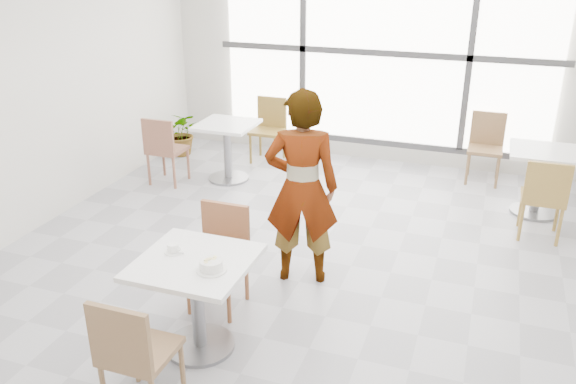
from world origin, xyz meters
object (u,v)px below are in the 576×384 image
(bg_table_left, at_px, (227,143))
(bg_chair_right_far, at_px, (486,142))
(person, at_px, (302,188))
(bg_chair_left_far, at_px, (269,125))
(chair_near, at_px, (132,350))
(coffee_cup, at_px, (173,249))
(bg_table_right, at_px, (540,173))
(bg_chair_left_near, at_px, (164,146))
(bg_chair_right_near, at_px, (544,194))
(oatmeal_bowl, at_px, (211,265))
(chair_far, at_px, (221,249))
(plant_left, at_px, (182,133))
(main_table, at_px, (196,287))

(bg_table_left, height_order, bg_chair_right_far, bg_chair_right_far)
(person, height_order, bg_chair_left_far, person)
(chair_near, relative_size, coffee_cup, 5.47)
(bg_table_right, relative_size, bg_chair_left_near, 0.86)
(chair_near, bearing_deg, bg_chair_right_near, -125.68)
(oatmeal_bowl, bearing_deg, bg_chair_right_near, 51.36)
(chair_far, relative_size, plant_left, 1.35)
(oatmeal_bowl, relative_size, coffee_cup, 1.32)
(chair_near, relative_size, bg_chair_right_far, 1.00)
(person, xyz_separation_m, bg_chair_right_far, (1.44, 3.09, -0.38))
(person, xyz_separation_m, bg_chair_right_near, (2.06, 1.53, -0.38))
(coffee_cup, distance_m, bg_chair_right_near, 3.80)
(main_table, height_order, bg_chair_left_far, bg_chair_left_far)
(chair_far, bearing_deg, chair_near, -87.92)
(main_table, relative_size, bg_chair_left_far, 0.92)
(bg_table_right, relative_size, bg_chair_right_near, 0.86)
(bg_chair_right_near, bearing_deg, oatmeal_bowl, 51.36)
(bg_table_right, xyz_separation_m, plant_left, (-4.73, 0.46, -0.16))
(bg_table_right, height_order, bg_chair_right_near, bg_chair_right_near)
(oatmeal_bowl, bearing_deg, bg_chair_left_far, 106.10)
(person, relative_size, bg_chair_left_near, 2.01)
(main_table, bearing_deg, bg_chair_right_near, 48.23)
(chair_far, relative_size, bg_table_right, 1.16)
(chair_far, height_order, person, person)
(bg_chair_right_far, bearing_deg, bg_table_left, -160.57)
(chair_far, distance_m, bg_table_right, 3.79)
(plant_left, bearing_deg, main_table, -59.52)
(bg_table_left, distance_m, bg_chair_right_far, 3.28)
(bg_table_right, xyz_separation_m, bg_chair_left_near, (-4.37, -0.63, 0.01))
(oatmeal_bowl, distance_m, bg_chair_right_near, 3.65)
(oatmeal_bowl, height_order, bg_table_right, oatmeal_bowl)
(bg_chair_right_far, bearing_deg, coffee_cup, -115.44)
(oatmeal_bowl, height_order, plant_left, oatmeal_bowl)
(chair_near, relative_size, plant_left, 1.35)
(chair_far, xyz_separation_m, oatmeal_bowl, (0.28, -0.72, 0.29))
(bg_chair_left_far, bearing_deg, bg_chair_left_near, -123.98)
(bg_chair_right_near, xyz_separation_m, bg_chair_right_far, (-0.62, 1.56, 0.00))
(person, height_order, bg_chair_left_near, person)
(bg_table_right, bearing_deg, bg_chair_left_near, -171.85)
(person, distance_m, bg_chair_right_near, 2.59)
(coffee_cup, relative_size, bg_table_right, 0.21)
(bg_chair_right_far, bearing_deg, main_table, -113.03)
(chair_near, distance_m, oatmeal_bowl, 0.75)
(main_table, bearing_deg, chair_near, -94.15)
(chair_near, xyz_separation_m, plant_left, (-2.24, 4.64, -0.18))
(bg_chair_left_far, bearing_deg, bg_chair_right_near, -21.54)
(chair_near, distance_m, bg_table_right, 4.87)
(main_table, distance_m, chair_near, 0.75)
(bg_chair_left_near, bearing_deg, main_table, 124.55)
(bg_table_left, bearing_deg, person, -50.44)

